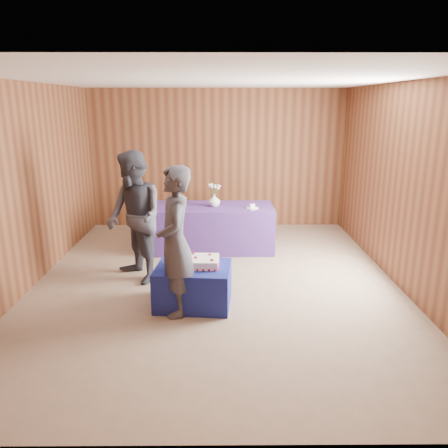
{
  "coord_description": "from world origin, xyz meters",
  "views": [
    {
      "loc": [
        0.08,
        -5.65,
        2.43
      ],
      "look_at": [
        0.12,
        0.1,
        0.82
      ],
      "focal_mm": 35.0,
      "sensor_mm": 36.0,
      "label": 1
    }
  ],
  "objects_px": {
    "cake_table": "(193,286)",
    "guest_left": "(175,242)",
    "vase": "(214,200)",
    "guest_right": "(135,218)",
    "serving_table": "(214,228)",
    "sheet_cake": "(196,262)"
  },
  "relations": [
    {
      "from": "cake_table",
      "to": "vase",
      "type": "relative_size",
      "value": 4.43
    },
    {
      "from": "cake_table",
      "to": "sheet_cake",
      "type": "bearing_deg",
      "value": 52.2
    },
    {
      "from": "guest_left",
      "to": "guest_right",
      "type": "distance_m",
      "value": 1.2
    },
    {
      "from": "cake_table",
      "to": "guest_right",
      "type": "bearing_deg",
      "value": 141.67
    },
    {
      "from": "serving_table",
      "to": "vase",
      "type": "bearing_deg",
      "value": -50.44
    },
    {
      "from": "vase",
      "to": "cake_table",
      "type": "bearing_deg",
      "value": -96.19
    },
    {
      "from": "cake_table",
      "to": "vase",
      "type": "distance_m",
      "value": 2.23
    },
    {
      "from": "sheet_cake",
      "to": "vase",
      "type": "xyz_separation_m",
      "value": [
        0.2,
        2.1,
        0.3
      ]
    },
    {
      "from": "cake_table",
      "to": "vase",
      "type": "height_order",
      "value": "vase"
    },
    {
      "from": "cake_table",
      "to": "serving_table",
      "type": "relative_size",
      "value": 0.45
    },
    {
      "from": "guest_right",
      "to": "serving_table",
      "type": "bearing_deg",
      "value": 105.71
    },
    {
      "from": "serving_table",
      "to": "sheet_cake",
      "type": "distance_m",
      "value": 2.13
    },
    {
      "from": "cake_table",
      "to": "guest_left",
      "type": "relative_size",
      "value": 0.51
    },
    {
      "from": "guest_right",
      "to": "vase",
      "type": "bearing_deg",
      "value": 105.04
    },
    {
      "from": "guest_left",
      "to": "vase",
      "type": "bearing_deg",
      "value": 161.2
    },
    {
      "from": "sheet_cake",
      "to": "guest_left",
      "type": "xyz_separation_m",
      "value": [
        -0.22,
        -0.24,
        0.33
      ]
    },
    {
      "from": "serving_table",
      "to": "sheet_cake",
      "type": "bearing_deg",
      "value": -95.19
    },
    {
      "from": "vase",
      "to": "guest_left",
      "type": "xyz_separation_m",
      "value": [
        -0.42,
        -2.35,
        0.03
      ]
    },
    {
      "from": "serving_table",
      "to": "guest_left",
      "type": "relative_size",
      "value": 1.13
    },
    {
      "from": "vase",
      "to": "guest_left",
      "type": "distance_m",
      "value": 2.38
    },
    {
      "from": "cake_table",
      "to": "guest_left",
      "type": "xyz_separation_m",
      "value": [
        -0.18,
        -0.21,
        0.63
      ]
    },
    {
      "from": "guest_left",
      "to": "cake_table",
      "type": "bearing_deg",
      "value": 129.89
    }
  ]
}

